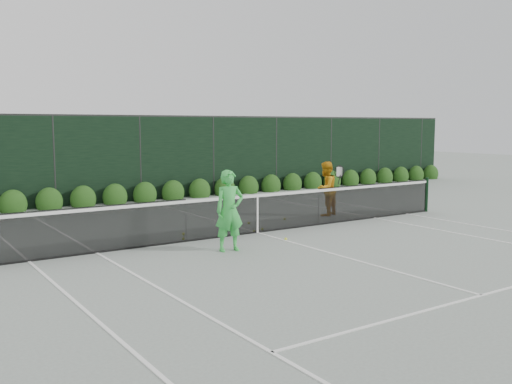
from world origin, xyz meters
TOP-DOWN VIEW (x-y plane):
  - ground at (0.00, 0.00)m, footprint 80.00×80.00m
  - tennis_net at (-0.02, 0.00)m, footprint 12.90×0.10m
  - player_woman at (-1.64, -1.36)m, footprint 0.70×0.51m
  - player_man at (3.24, 1.15)m, footprint 0.97×0.85m
  - court_lines at (0.00, 0.00)m, footprint 11.03×23.83m
  - windscreen_fence at (0.00, -2.71)m, footprint 32.00×21.07m
  - hedge_row at (-0.00, 7.15)m, footprint 31.66×0.65m
  - tennis_balls at (-0.16, 0.36)m, footprint 3.77×2.40m

SIDE VIEW (x-z plane):
  - ground at x=0.00m, z-range 0.00..0.00m
  - court_lines at x=0.00m, z-range 0.00..0.01m
  - tennis_balls at x=-0.16m, z-range 0.00..0.07m
  - hedge_row at x=0.00m, z-range -0.23..0.70m
  - tennis_net at x=-0.02m, z-range 0.00..1.07m
  - player_man at x=3.24m, z-range 0.00..1.63m
  - player_woman at x=-1.64m, z-range 0.00..1.75m
  - windscreen_fence at x=0.00m, z-range -0.02..3.04m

